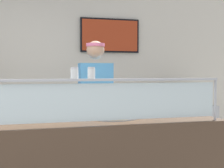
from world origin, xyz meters
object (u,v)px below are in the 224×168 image
at_px(parmesan_shaker, 74,74).
at_px(pizza_server, 112,114).
at_px(pizza_tray, 113,116).
at_px(pepper_flake_shaker, 91,74).
at_px(worker_figure, 96,106).
at_px(pizza_box_stack, 190,96).

bearing_deg(parmesan_shaker, pizza_server, 40.74).
xyz_separation_m(pizza_tray, pepper_flake_shaker, (-0.29, -0.38, 0.42)).
bearing_deg(worker_figure, pepper_flake_shaker, -103.91).
relative_size(parmesan_shaker, pizza_box_stack, 0.20).
height_order(pepper_flake_shaker, pizza_box_stack, pepper_flake_shaker).
relative_size(pizza_server, pizza_box_stack, 0.57).
xyz_separation_m(pizza_tray, worker_figure, (-0.05, 0.61, 0.04)).
xyz_separation_m(pizza_tray, pizza_box_stack, (1.65, 1.47, 0.04)).
distance_m(pizza_server, pepper_flake_shaker, 0.60).
xyz_separation_m(parmesan_shaker, pizza_box_stack, (2.08, 1.85, -0.38)).
relative_size(pizza_tray, pepper_flake_shaker, 5.08).
relative_size(pepper_flake_shaker, worker_figure, 0.06).
bearing_deg(pizza_server, parmesan_shaker, -129.37).
distance_m(pizza_tray, pizza_box_stack, 2.21).
height_order(pizza_server, parmesan_shaker, parmesan_shaker).
height_order(parmesan_shaker, worker_figure, worker_figure).
distance_m(pepper_flake_shaker, pizza_box_stack, 2.71).
relative_size(pizza_server, worker_figure, 0.16).
bearing_deg(worker_figure, pizza_tray, -85.62).
height_order(parmesan_shaker, pizza_box_stack, parmesan_shaker).
bearing_deg(pizza_tray, pepper_flake_shaker, -127.43).
height_order(pizza_tray, worker_figure, worker_figure).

